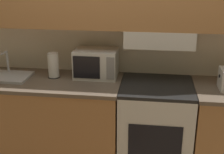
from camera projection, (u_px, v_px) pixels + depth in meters
name	position (u px, v px, depth m)	size (l,w,h in m)	color
ground_plane	(114.00, 148.00, 3.61)	(16.00, 16.00, 0.00)	brown
wall_back	(115.00, 20.00, 3.04)	(5.32, 0.38, 2.55)	silver
lower_counter_main	(45.00, 121.00, 3.23)	(1.57, 0.67, 0.93)	#B27A47
stove_range	(155.00, 129.00, 3.09)	(0.68, 0.65, 0.93)	silver
microwave	(96.00, 63.00, 3.10)	(0.42, 0.29, 0.28)	silver
sink_basin	(3.00, 76.00, 3.12)	(0.53, 0.33, 0.25)	#B7BABF
paper_towel_roll	(53.00, 65.00, 3.09)	(0.12, 0.12, 0.25)	black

